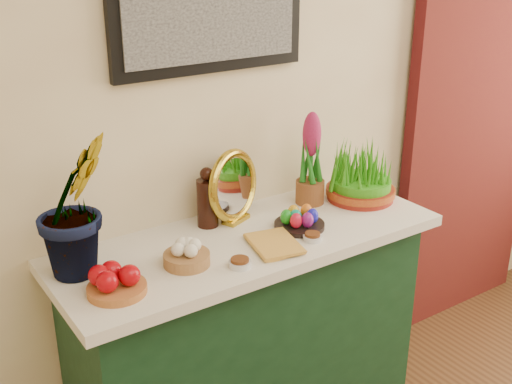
% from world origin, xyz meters
% --- Properties ---
extents(sideboard, '(1.30, 0.45, 0.85)m').
position_xyz_m(sideboard, '(-0.20, 2.00, 0.42)').
color(sideboard, '#15391F').
rests_on(sideboard, ground).
extents(tablecloth, '(1.40, 0.55, 0.04)m').
position_xyz_m(tablecloth, '(-0.20, 2.00, 0.87)').
color(tablecloth, silver).
rests_on(tablecloth, sideboard).
extents(hyacinth_green, '(0.35, 0.32, 0.60)m').
position_xyz_m(hyacinth_green, '(-0.78, 2.08, 1.19)').
color(hyacinth_green, '#1C6F1A').
rests_on(hyacinth_green, tablecloth).
extents(apple_bowl, '(0.21, 0.21, 0.09)m').
position_xyz_m(apple_bowl, '(-0.74, 1.89, 0.93)').
color(apple_bowl, '#A85E2C').
rests_on(apple_bowl, tablecloth).
extents(garlic_basket, '(0.20, 0.20, 0.08)m').
position_xyz_m(garlic_basket, '(-0.48, 1.93, 0.92)').
color(garlic_basket, '#AD7D45').
rests_on(garlic_basket, tablecloth).
extents(vinegar_cruet, '(0.08, 0.08, 0.22)m').
position_xyz_m(vinegar_cruet, '(-0.28, 2.15, 0.99)').
color(vinegar_cruet, black).
rests_on(vinegar_cruet, tablecloth).
extents(mirror, '(0.28, 0.16, 0.27)m').
position_xyz_m(mirror, '(-0.17, 2.14, 1.02)').
color(mirror, gold).
rests_on(mirror, tablecloth).
extents(book, '(0.18, 0.23, 0.03)m').
position_xyz_m(book, '(-0.25, 1.89, 0.90)').
color(book, gold).
rests_on(book, tablecloth).
extents(spice_dish_left, '(0.07, 0.07, 0.03)m').
position_xyz_m(spice_dish_left, '(-0.35, 1.83, 0.90)').
color(spice_dish_left, silver).
rests_on(spice_dish_left, tablecloth).
extents(spice_dish_right, '(0.07, 0.07, 0.03)m').
position_xyz_m(spice_dish_right, '(-0.04, 1.84, 0.90)').
color(spice_dish_right, silver).
rests_on(spice_dish_right, tablecloth).
extents(egg_plate, '(0.20, 0.20, 0.08)m').
position_xyz_m(egg_plate, '(-0.01, 1.95, 0.92)').
color(egg_plate, black).
rests_on(egg_plate, tablecloth).
extents(hyacinth_pink, '(0.11, 0.11, 0.37)m').
position_xyz_m(hyacinth_pink, '(0.16, 2.11, 1.06)').
color(hyacinth_pink, brown).
rests_on(hyacinth_pink, tablecloth).
extents(wheatgrass_sabzeh, '(0.28, 0.28, 0.22)m').
position_xyz_m(wheatgrass_sabzeh, '(0.36, 2.03, 0.99)').
color(wheatgrass_sabzeh, maroon).
rests_on(wheatgrass_sabzeh, tablecloth).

